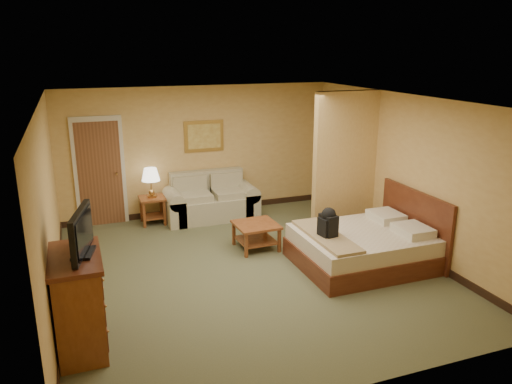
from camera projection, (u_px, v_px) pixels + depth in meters
name	position (u px, v px, depth m)	size (l,w,h in m)	color
floor	(249.00, 270.00, 7.72)	(6.00, 6.00, 0.00)	brown
ceiling	(248.00, 100.00, 7.00)	(6.00, 6.00, 0.00)	white
back_wall	(199.00, 151.00, 10.06)	(5.50, 0.02, 2.60)	tan
left_wall	(48.00, 210.00, 6.44)	(0.02, 6.00, 2.60)	tan
right_wall	(405.00, 173.00, 8.28)	(0.02, 6.00, 2.60)	tan
partition	(345.00, 164.00, 8.91)	(1.20, 0.15, 2.60)	tan
door	(100.00, 172.00, 9.45)	(0.94, 0.16, 2.10)	beige
baseboard	(201.00, 209.00, 10.40)	(5.50, 0.02, 0.12)	black
loveseat	(211.00, 204.00, 9.99)	(1.82, 0.85, 0.92)	tan
side_table	(153.00, 206.00, 9.66)	(0.48, 0.48, 0.53)	brown
table_lamp	(151.00, 175.00, 9.49)	(0.35, 0.35, 0.58)	#B18041
coffee_table	(256.00, 231.00, 8.47)	(0.72, 0.72, 0.45)	brown
wall_picture	(204.00, 136.00, 9.99)	(0.80, 0.04, 0.63)	#B78E3F
dresser	(79.00, 302.00, 5.59)	(0.56, 1.06, 1.14)	brown
tv	(81.00, 234.00, 5.40)	(0.29, 0.82, 0.51)	black
bed	(366.00, 246.00, 7.86)	(2.03, 1.73, 1.12)	#4F2012
backpack	(328.00, 222.00, 7.46)	(0.22, 0.30, 0.48)	black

